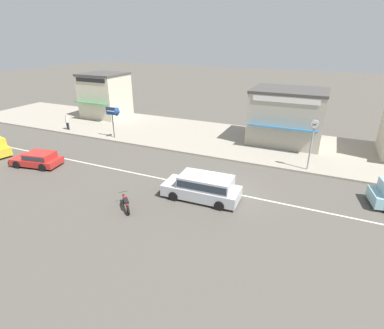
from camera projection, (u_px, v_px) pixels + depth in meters
The scene contains 11 objects.
ground_plane at pixel (219, 191), 19.70m from camera, with size 160.00×160.00×0.00m, color #544F47.
lane_centre_stripe at pixel (219, 191), 19.70m from camera, with size 50.40×0.14×0.01m, color silver.
kerb_strip at pixel (255, 143), 28.12m from camera, with size 68.00×10.00×0.15m, color #9E9384.
hatchback_red_1 at pixel (38, 159), 23.24m from camera, with size 4.05×2.34×1.10m.
minivan_silver_3 at pixel (203, 186), 18.41m from camera, with size 4.94×2.13×1.56m.
motorcycle_0 at pixel (126, 202), 17.52m from camera, with size 1.45×1.43×0.80m.
street_clock at pixel (313, 134), 21.36m from camera, with size 0.61×0.22×3.79m.
arrow_signboard at pixel (117, 113), 28.22m from camera, with size 1.60×0.80×3.04m.
pedestrian_near_clock at pixel (67, 121), 31.56m from camera, with size 0.34×0.34×1.62m.
shopfront_corner_warung at pixel (287, 116), 27.48m from camera, with size 6.50×5.78×4.88m.
shopfront_mid_block at pixel (105, 95), 36.36m from camera, with size 4.89×5.32×5.15m.
Camera 1 is at (5.52, -16.60, 9.39)m, focal length 28.00 mm.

